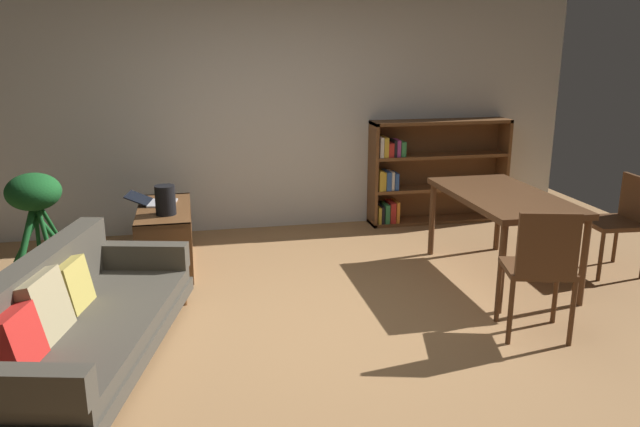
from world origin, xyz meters
name	(u,v)px	position (x,y,z in m)	size (l,w,h in m)	color
ground_plane	(323,329)	(0.00, 0.00, 0.00)	(8.16, 8.16, 0.00)	#A87A4C
back_wall_panel	(270,105)	(0.00, 2.70, 1.35)	(6.80, 0.10, 2.70)	silver
fabric_couch	(73,320)	(-1.66, -0.18, 0.32)	(1.31, 2.20, 0.71)	brown
media_console	(166,237)	(-1.14, 1.61, 0.28)	(0.47, 1.12, 0.55)	brown
open_laptop	(154,201)	(-1.23, 1.78, 0.58)	(0.48, 0.36, 0.10)	silver
desk_speaker	(165,200)	(-1.11, 1.39, 0.68)	(0.18, 0.18, 0.26)	black
potted_floor_plant	(35,208)	(-2.16, 1.34, 0.68)	(0.45, 0.50, 0.97)	#333338
dining_table	(503,202)	(1.73, 0.70, 0.68)	(0.80, 1.50, 0.76)	#56351E
dining_chair_near	(541,265)	(1.44, -0.44, 0.54)	(0.54, 0.50, 0.94)	#56351E
dining_chair_far	(620,218)	(2.85, 0.62, 0.50)	(0.48, 0.49, 0.87)	#56351E
bookshelf	(429,172)	(1.78, 2.53, 0.57)	(1.60, 0.31, 1.17)	brown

